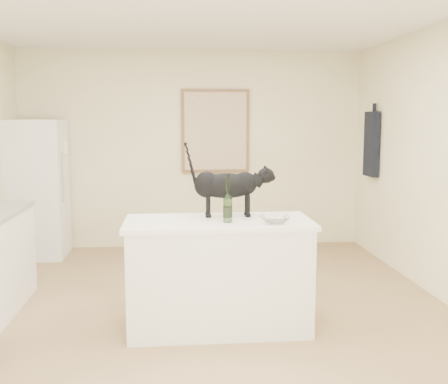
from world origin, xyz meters
TOP-DOWN VIEW (x-y plane):
  - floor at (0.00, 0.00)m, footprint 5.50×5.50m
  - ceiling at (0.00, 0.00)m, footprint 5.50×5.50m
  - wall_back at (0.00, 2.75)m, footprint 4.50×0.00m
  - wall_front at (0.00, -2.75)m, footprint 4.50×0.00m
  - island_base at (0.10, -0.20)m, footprint 1.44×0.67m
  - island_top at (0.10, -0.20)m, footprint 1.50×0.70m
  - fridge at (-1.95, 2.35)m, footprint 0.68×0.68m
  - artwork_frame at (0.30, 2.72)m, footprint 0.90×0.03m
  - artwork_canvas at (0.30, 2.70)m, footprint 0.82×0.00m
  - hanging_garment at (2.19, 2.05)m, footprint 0.08×0.34m
  - black_cat at (0.18, -0.03)m, footprint 0.66×0.21m
  - wine_bottle at (0.17, -0.30)m, footprint 0.08×0.08m
  - glass_bowl at (0.53, -0.38)m, footprint 0.23×0.23m
  - fridge_paper at (-1.60, 2.40)m, footprint 0.05×0.12m

SIDE VIEW (x-z plane):
  - floor at x=0.00m, z-range 0.00..0.00m
  - island_base at x=0.10m, z-range 0.00..0.86m
  - fridge at x=-1.95m, z-range 0.00..1.70m
  - island_top at x=0.10m, z-range 0.86..0.90m
  - glass_bowl at x=0.53m, z-range 0.90..0.96m
  - wine_bottle at x=0.17m, z-range 0.90..1.24m
  - black_cat at x=0.18m, z-range 0.90..1.36m
  - wall_back at x=0.00m, z-range -0.95..3.55m
  - wall_front at x=0.00m, z-range -0.95..3.55m
  - fridge_paper at x=-1.60m, z-range 1.28..1.44m
  - hanging_garment at x=2.19m, z-range 1.00..1.80m
  - artwork_frame at x=0.30m, z-range 1.00..2.10m
  - artwork_canvas at x=0.30m, z-range 1.04..2.06m
  - ceiling at x=0.00m, z-range 2.60..2.60m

